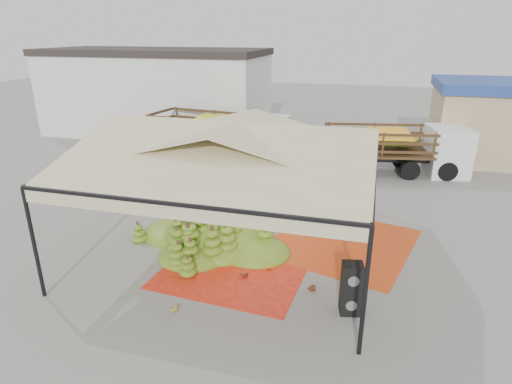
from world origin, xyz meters
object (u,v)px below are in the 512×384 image
(banana_heap, at_px, (215,228))
(truck_left, at_px, (224,132))
(vendor, at_px, (267,168))
(truck_right, at_px, (401,145))
(speaker_stack, at_px, (351,289))

(banana_heap, bearing_deg, truck_left, 107.71)
(vendor, distance_m, truck_right, 6.68)
(speaker_stack, xyz_separation_m, truck_left, (-7.28, 11.51, 0.85))
(vendor, height_order, truck_right, truck_right)
(truck_left, distance_m, truck_right, 8.81)
(banana_heap, relative_size, truck_right, 0.79)
(speaker_stack, xyz_separation_m, truck_right, (1.53, 11.80, 0.72))
(vendor, relative_size, truck_right, 0.24)
(speaker_stack, distance_m, vendor, 9.36)
(speaker_stack, distance_m, truck_left, 13.64)
(speaker_stack, height_order, vendor, vendor)
(banana_heap, height_order, truck_left, truck_left)
(banana_heap, relative_size, vendor, 3.35)
(vendor, xyz_separation_m, truck_left, (-3.11, 3.13, 0.71))
(vendor, height_order, truck_left, truck_left)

